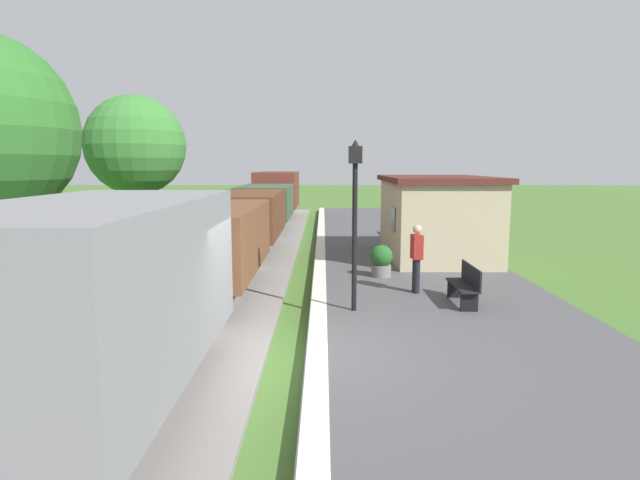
{
  "coord_description": "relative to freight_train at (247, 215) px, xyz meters",
  "views": [
    {
      "loc": [
        0.5,
        -8.57,
        3.42
      ],
      "look_at": [
        0.41,
        5.75,
        1.35
      ],
      "focal_mm": 29.19,
      "sensor_mm": 36.0,
      "label": 1
    }
  ],
  "objects": [
    {
      "name": "lamp_post_near",
      "position": [
        3.58,
        -8.53,
        1.28
      ],
      "size": [
        0.28,
        0.28,
        3.7
      ],
      "color": "black",
      "rests_on": "platform_slab"
    },
    {
      "name": "rail_far",
      "position": [
        -0.72,
        -11.07,
        -1.34
      ],
      "size": [
        0.07,
        60.0,
        0.14
      ],
      "primitive_type": "cube",
      "color": "slate",
      "rests_on": "track_ballast"
    },
    {
      "name": "track_ballast",
      "position": [
        -0.0,
        -11.07,
        -1.47
      ],
      "size": [
        3.8,
        60.0,
        0.12
      ],
      "primitive_type": "cube",
      "color": "gray",
      "rests_on": "ground"
    },
    {
      "name": "potted_planter",
      "position": [
        4.56,
        -5.03,
        -0.8
      ],
      "size": [
        0.64,
        0.64,
        0.92
      ],
      "color": "slate",
      "rests_on": "platform_slab"
    },
    {
      "name": "platform_slab",
      "position": [
        5.6,
        -11.07,
        -1.4
      ],
      "size": [
        6.0,
        60.0,
        0.25
      ],
      "primitive_type": "cube",
      "color": "#4C4C4F",
      "rests_on": "ground"
    },
    {
      "name": "tree_trackside_far",
      "position": [
        -4.68,
        1.58,
        2.67
      ],
      "size": [
        3.99,
        3.99,
        6.2
      ],
      "color": "#4C3823",
      "rests_on": "ground"
    },
    {
      "name": "bench_down_platform",
      "position": [
        6.16,
        3.68,
        -0.8
      ],
      "size": [
        0.42,
        1.5,
        0.91
      ],
      "color": "black",
      "rests_on": "platform_slab"
    },
    {
      "name": "person_waiting",
      "position": [
        5.22,
        -6.91,
        -0.34
      ],
      "size": [
        0.27,
        0.4,
        1.71
      ],
      "rotation": [
        0.0,
        0.0,
        3.23
      ],
      "color": "black",
      "rests_on": "platform_slab"
    },
    {
      "name": "freight_train",
      "position": [
        0.0,
        0.0,
        0.0
      ],
      "size": [
        2.5,
        32.6,
        2.72
      ],
      "color": "gray",
      "rests_on": "rail_near"
    },
    {
      "name": "bench_near_hut",
      "position": [
        6.16,
        -8.01,
        -0.8
      ],
      "size": [
        0.42,
        1.5,
        0.91
      ],
      "color": "black",
      "rests_on": "platform_slab"
    },
    {
      "name": "ground_plane",
      "position": [
        2.4,
        -11.07,
        -1.53
      ],
      "size": [
        160.0,
        160.0,
        0.0
      ],
      "primitive_type": "plane",
      "color": "#47702D"
    },
    {
      "name": "platform_edge_stripe",
      "position": [
        2.8,
        -11.07,
        -1.27
      ],
      "size": [
        0.36,
        60.0,
        0.01
      ],
      "primitive_type": "cube",
      "color": "silver",
      "rests_on": "platform_slab"
    },
    {
      "name": "station_hut",
      "position": [
        6.8,
        -1.67,
        0.13
      ],
      "size": [
        3.5,
        5.8,
        2.78
      ],
      "color": "tan",
      "rests_on": "platform_slab"
    },
    {
      "name": "rail_near",
      "position": [
        0.72,
        -11.07,
        -1.34
      ],
      "size": [
        0.07,
        60.0,
        0.14
      ],
      "primitive_type": "cube",
      "color": "slate",
      "rests_on": "track_ballast"
    }
  ]
}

